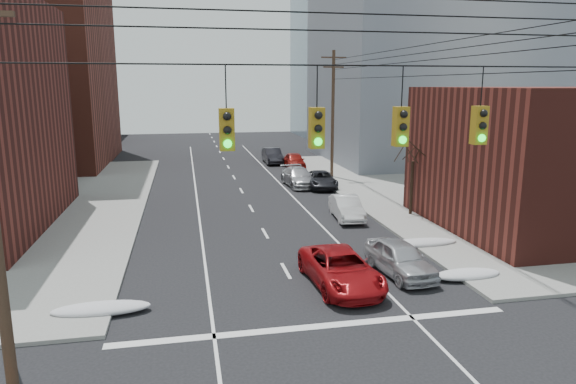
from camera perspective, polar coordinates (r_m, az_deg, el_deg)
name	(u,v)px	position (r m, az deg, el deg)	size (l,w,h in m)	color
sidewalk_ne	(570,184)	(48.50, 28.86, 0.79)	(40.00, 40.00, 0.15)	gray
building_brick_far	(33,99)	(86.09, -26.45, 9.21)	(22.00, 18.00, 12.00)	#531F19
building_office	(428,43)	(59.50, 15.32, 15.65)	(22.00, 20.00, 25.00)	gray
building_glass	(364,66)	(84.16, 8.41, 13.68)	(20.00, 18.00, 22.00)	gray
utility_pole_far	(333,112)	(45.13, 5.00, 8.81)	(2.20, 0.28, 11.00)	#473323
traffic_signals	(360,125)	(12.99, 7.96, 7.43)	(17.00, 0.42, 2.02)	black
bare_tree	(412,180)	(32.85, 13.59, 1.31)	(2.09, 2.20, 4.93)	black
snow_nw	(101,309)	(20.16, -20.05, -12.09)	(3.50, 1.08, 0.42)	silver
snow_ne	(467,274)	(23.43, 19.29, -8.64)	(3.00, 1.08, 0.42)	silver
snow_east_far	(420,243)	(27.16, 14.48, -5.52)	(4.00, 1.08, 0.42)	silver
red_pickup	(341,269)	(21.38, 5.89, -8.50)	(2.43, 5.26, 1.46)	maroon
parked_car_a	(400,258)	(23.03, 12.34, -7.18)	(1.75, 4.35, 1.48)	#B5B5BA
parked_car_b	(347,208)	(31.83, 6.53, -1.74)	(1.49, 4.28, 1.41)	silver
parked_car_c	(321,180)	(41.26, 3.66, 1.38)	(2.20, 4.76, 1.32)	black
parked_car_d	(298,177)	(41.89, 1.17, 1.68)	(2.08, 5.13, 1.49)	#ACACB1
parked_car_e	(295,161)	(50.85, 0.74, 3.51)	(1.80, 4.47, 1.52)	maroon
parked_car_f	(272,156)	(54.14, -1.75, 4.04)	(1.67, 4.80, 1.58)	black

